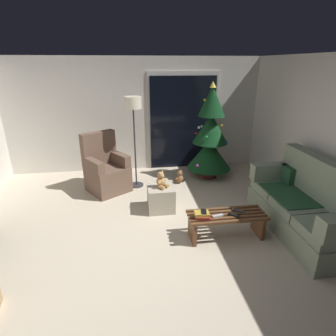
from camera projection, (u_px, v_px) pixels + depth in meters
ground_plane at (147, 245)px, 3.80m from camera, size 7.00×7.00×0.00m
wall_back at (135, 115)px, 6.18m from camera, size 5.72×0.12×2.50m
patio_door_frame at (183, 121)px, 6.31m from camera, size 1.60×0.02×2.20m
patio_door_glass at (183, 124)px, 6.32m from camera, size 1.50×0.02×2.10m
couch at (305, 207)px, 3.98m from camera, size 0.78×1.94×1.08m
coffee_table at (226, 221)px, 3.89m from camera, size 1.10×0.40×0.37m
remote_silver at (218, 216)px, 3.78m from camera, size 0.16×0.07×0.02m
remote_graphite at (237, 211)px, 3.91m from camera, size 0.15×0.14×0.02m
remote_black at (234, 215)px, 3.80m from camera, size 0.14×0.14×0.02m
book_stack at (202, 215)px, 3.75m from camera, size 0.22×0.19×0.08m
cell_phone at (204, 211)px, 3.75m from camera, size 0.10×0.15×0.01m
christmas_tree at (210, 137)px, 5.76m from camera, size 0.93×0.93×2.02m
armchair at (106, 171)px, 5.31m from camera, size 0.95×0.95×1.13m
floor_lamp at (133, 112)px, 5.10m from camera, size 0.32×0.32×1.78m
ottoman at (161, 198)px, 4.65m from camera, size 0.44×0.44×0.42m
teddy_bear_honey at (161, 181)px, 4.53m from camera, size 0.21×0.22×0.29m
teddy_bear_chestnut_by_tree at (179, 177)px, 5.72m from camera, size 0.21×0.22×0.29m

